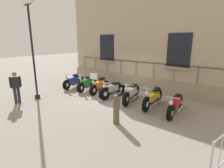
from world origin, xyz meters
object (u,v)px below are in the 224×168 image
(motorcycle_green, at_px, (87,84))
(motorcycle_silver, at_px, (112,90))
(motorcycle_blue, at_px, (74,81))
(bollard, at_px, (116,109))
(motorcycle_red, at_px, (175,105))
(motorcycle_white, at_px, (131,93))
(lamppost, at_px, (29,20))
(pedestrian_standing, at_px, (16,86))
(motorcycle_orange, at_px, (99,86))
(motorcycle_yellow, at_px, (153,98))

(motorcycle_green, xyz_separation_m, motorcycle_silver, (0.11, 2.24, 0.02))
(motorcycle_blue, bearing_deg, bollard, 66.81)
(motorcycle_red, height_order, bollard, bollard)
(motorcycle_white, xyz_separation_m, lamppost, (2.89, -4.28, 3.66))
(motorcycle_blue, height_order, bollard, bollard)
(lamppost, height_order, bollard, lamppost)
(motorcycle_blue, height_order, lamppost, lamppost)
(motorcycle_silver, height_order, motorcycle_white, motorcycle_white)
(motorcycle_green, distance_m, motorcycle_red, 5.78)
(bollard, xyz_separation_m, pedestrian_standing, (1.43, -5.27, 0.34))
(motorcycle_silver, bearing_deg, motorcycle_orange, -99.18)
(motorcycle_orange, height_order, motorcycle_silver, motorcycle_orange)
(motorcycle_yellow, xyz_separation_m, motorcycle_red, (0.11, 1.13, -0.03))
(motorcycle_yellow, bearing_deg, lamppost, -62.65)
(motorcycle_blue, height_order, motorcycle_yellow, motorcycle_yellow)
(bollard, bearing_deg, motorcycle_green, -119.57)
(lamppost, bearing_deg, motorcycle_white, 124.03)
(pedestrian_standing, bearing_deg, motorcycle_red, 119.50)
(bollard, bearing_deg, motorcycle_red, 148.94)
(motorcycle_green, distance_m, lamppost, 4.76)
(motorcycle_orange, distance_m, lamppost, 5.09)
(motorcycle_orange, xyz_separation_m, lamppost, (2.95, -1.93, 3.67))
(motorcycle_blue, height_order, motorcycle_white, motorcycle_white)
(motorcycle_blue, xyz_separation_m, motorcycle_yellow, (-0.08, 5.86, 0.00))
(motorcycle_green, relative_size, motorcycle_yellow, 0.90)
(motorcycle_orange, bearing_deg, motorcycle_red, 87.55)
(motorcycle_silver, distance_m, bollard, 3.17)
(motorcycle_orange, distance_m, motorcycle_silver, 1.21)
(motorcycle_orange, xyz_separation_m, motorcycle_silver, (0.19, 1.19, -0.00))
(motorcycle_orange, bearing_deg, bollard, 52.39)
(motorcycle_orange, distance_m, bollard, 4.18)
(motorcycle_silver, xyz_separation_m, motorcycle_yellow, (-0.10, 2.41, 0.01))
(motorcycle_white, height_order, pedestrian_standing, pedestrian_standing)
(motorcycle_silver, bearing_deg, lamppost, -48.55)
(motorcycle_red, bearing_deg, motorcycle_green, -91.23)
(motorcycle_green, bearing_deg, motorcycle_white, 90.37)
(motorcycle_orange, relative_size, motorcycle_red, 0.88)
(motorcycle_green, relative_size, motorcycle_white, 0.91)
(motorcycle_orange, bearing_deg, motorcycle_blue, -85.80)
(motorcycle_red, bearing_deg, pedestrian_standing, -60.50)
(motorcycle_yellow, height_order, motorcycle_red, motorcycle_yellow)
(motorcycle_blue, height_order, motorcycle_red, motorcycle_blue)
(motorcycle_red, bearing_deg, motorcycle_orange, -92.45)
(motorcycle_red, distance_m, lamppost, 8.09)
(motorcycle_yellow, distance_m, bollard, 2.48)
(motorcycle_yellow, height_order, pedestrian_standing, pedestrian_standing)
(motorcycle_white, relative_size, lamppost, 0.41)
(motorcycle_green, height_order, motorcycle_orange, motorcycle_orange)
(motorcycle_blue, distance_m, motorcycle_yellow, 5.86)
(motorcycle_orange, height_order, motorcycle_red, motorcycle_orange)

